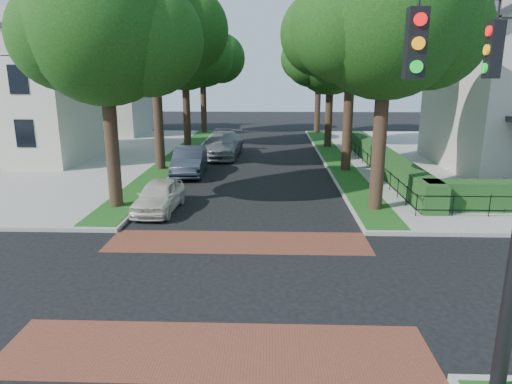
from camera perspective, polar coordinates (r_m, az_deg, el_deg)
ground at (r=12.92m, az=-3.31°, el=-11.32°), size 120.00×120.00×0.00m
crosswalk_far at (r=15.85m, az=-2.25°, el=-6.27°), size 9.00×2.20×0.01m
crosswalk_near at (r=10.15m, az=-5.04°, el=-19.17°), size 9.00×2.20×0.01m
grass_strip_ne at (r=31.45m, az=9.78°, el=4.29°), size 1.60×29.80×0.02m
grass_strip_nw at (r=31.84m, az=-9.91°, el=4.40°), size 1.60×29.80×0.02m
tree_right_near at (r=19.44m, az=16.27°, el=19.87°), size 7.75×6.67×10.66m
tree_right_mid at (r=27.30m, az=12.10°, el=19.16°), size 8.25×7.09×11.22m
tree_right_far at (r=36.10m, az=9.48°, el=16.35°), size 7.25×6.23×9.74m
tree_right_back at (r=45.06m, az=8.01°, el=16.45°), size 7.50×6.45×10.20m
tree_left_near at (r=19.98m, az=-18.07°, el=18.54°), size 7.50×6.45×10.20m
tree_left_mid at (r=27.74m, az=-12.37°, el=19.81°), size 8.00×6.88×11.48m
tree_left_far at (r=36.42m, az=-8.72°, el=16.69°), size 7.00×6.02×9.86m
tree_left_back at (r=45.32m, az=-6.57°, el=16.67°), size 7.75×6.66×10.44m
hedge_main_road at (r=27.81m, az=15.65°, el=3.87°), size 1.00×18.00×1.20m
fence_main_road at (r=27.66m, az=14.02°, el=3.60°), size 0.06×18.00×0.90m
house_left_near at (r=33.93m, az=-27.99°, el=11.87°), size 10.00×9.00×10.14m
house_left_far at (r=46.64m, az=-19.40°, el=12.99°), size 10.00×9.00×10.14m
parked_car_front at (r=19.62m, az=-12.04°, el=-0.47°), size 1.74×3.96×1.33m
parked_car_middle at (r=26.59m, az=-8.32°, el=3.87°), size 1.95×4.89×1.58m
parked_car_rear at (r=32.10m, az=-4.19°, el=5.91°), size 2.68×5.98×1.70m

